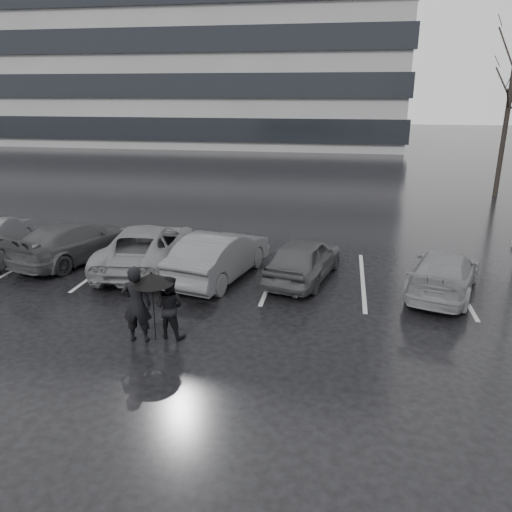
{
  "coord_description": "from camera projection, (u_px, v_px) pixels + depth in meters",
  "views": [
    {
      "loc": [
        2.63,
        -12.22,
        5.57
      ],
      "look_at": [
        0.31,
        1.0,
        1.1
      ],
      "focal_mm": 35.0,
      "sensor_mm": 36.0,
      "label": 1
    }
  ],
  "objects": [
    {
      "name": "stall_stripes",
      "position": [
        230.0,
        272.0,
        16.08
      ],
      "size": [
        19.72,
        5.0,
        0.0
      ],
      "color": "#ABABAE",
      "rests_on": "ground"
    },
    {
      "name": "car_east",
      "position": [
        444.0,
        273.0,
        14.27
      ],
      "size": [
        2.86,
        4.48,
        1.21
      ],
      "primitive_type": "imported",
      "rotation": [
        0.0,
        0.0,
        2.84
      ],
      "color": "#515154",
      "rests_on": "ground"
    },
    {
      "name": "car_west_a",
      "position": [
        220.0,
        255.0,
        15.39
      ],
      "size": [
        2.54,
        4.7,
        1.47
      ],
      "primitive_type": "imported",
      "rotation": [
        0.0,
        0.0,
        2.91
      ],
      "color": "#323235",
      "rests_on": "ground"
    },
    {
      "name": "car_west_b",
      "position": [
        148.0,
        247.0,
        16.27
      ],
      "size": [
        2.94,
        5.44,
        1.45
      ],
      "primitive_type": "imported",
      "rotation": [
        0.0,
        0.0,
        3.25
      ],
      "color": "#515154",
      "rests_on": "ground"
    },
    {
      "name": "pedestrian_right",
      "position": [
        169.0,
        307.0,
        11.63
      ],
      "size": [
        0.82,
        0.68,
        1.53
      ],
      "primitive_type": "imported",
      "rotation": [
        0.0,
        0.0,
        2.99
      ],
      "color": "black",
      "rests_on": "ground"
    },
    {
      "name": "car_main",
      "position": [
        304.0,
        259.0,
        15.27
      ],
      "size": [
        2.42,
        4.15,
        1.33
      ],
      "primitive_type": "imported",
      "rotation": [
        0.0,
        0.0,
        2.91
      ],
      "color": "black",
      "rests_on": "ground"
    },
    {
      "name": "pedestrian_left",
      "position": [
        137.0,
        304.0,
        11.39
      ],
      "size": [
        0.71,
        0.51,
        1.84
      ],
      "primitive_type": "imported",
      "rotation": [
        0.0,
        0.0,
        3.24
      ],
      "color": "black",
      "rests_on": "ground"
    },
    {
      "name": "car_west_c",
      "position": [
        75.0,
        241.0,
        17.02
      ],
      "size": [
        3.18,
        5.03,
        1.36
      ],
      "primitive_type": "imported",
      "rotation": [
        0.0,
        0.0,
        2.85
      ],
      "color": "black",
      "rests_on": "ground"
    },
    {
      "name": "umbrella",
      "position": [
        152.0,
        278.0,
        11.24
      ],
      "size": [
        1.0,
        1.0,
        1.69
      ],
      "color": "black",
      "rests_on": "ground"
    },
    {
      "name": "ground",
      "position": [
        238.0,
        305.0,
        13.61
      ],
      "size": [
        160.0,
        160.0,
        0.0
      ],
      "primitive_type": "plane",
      "color": "black",
      "rests_on": "ground"
    },
    {
      "name": "tree_north",
      "position": [
        507.0,
        117.0,
        26.36
      ],
      "size": [
        0.26,
        0.26,
        8.5
      ],
      "primitive_type": "cylinder",
      "color": "black",
      "rests_on": "ground"
    },
    {
      "name": "office_building",
      "position": [
        136.0,
        10.0,
        57.55
      ],
      "size": [
        61.0,
        26.0,
        29.0
      ],
      "color": "gray",
      "rests_on": "ground"
    }
  ]
}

